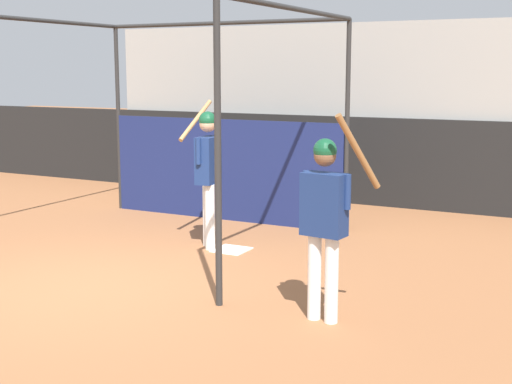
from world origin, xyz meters
name	(u,v)px	position (x,y,z in m)	size (l,w,h in m)	color
ground_plane	(82,287)	(0.00, 0.00, 0.00)	(60.00, 60.00, 0.00)	#935B38
outfield_wall	(304,157)	(0.00, 6.19, 0.78)	(24.00, 0.12, 1.56)	black
bleacher_section	(336,108)	(0.00, 7.85, 1.62)	(8.15, 3.20, 3.24)	#9E9E99
batting_cage	(205,142)	(-0.40, 3.33, 1.30)	(4.21, 3.80, 3.13)	#282828
home_plate	(231,250)	(0.69, 2.19, 0.01)	(0.44, 0.44, 0.02)	white
player_batter	(208,165)	(0.33, 2.20, 1.13)	(0.51, 0.83, 1.98)	white
player_waiting	(325,213)	(2.80, 0.23, 1.07)	(0.75, 0.48, 2.02)	white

